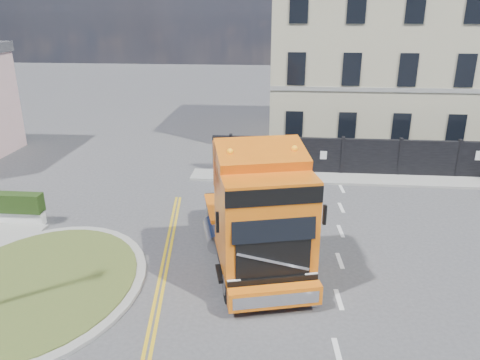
# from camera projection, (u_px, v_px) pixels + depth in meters

# --- Properties ---
(ground) EXTENTS (120.00, 120.00, 0.00)m
(ground) POSITION_uv_depth(u_px,v_px,m) (258.00, 252.00, 17.34)
(ground) COLOR #424244
(ground) RESTS_ON ground
(traffic_island) EXTENTS (6.80, 6.80, 0.17)m
(traffic_island) POSITION_uv_depth(u_px,v_px,m) (37.00, 285.00, 15.11)
(traffic_island) COLOR gray
(traffic_island) RESTS_ON ground
(hoarding_fence) EXTENTS (18.80, 0.25, 2.00)m
(hoarding_fence) POSITION_uv_depth(u_px,v_px,m) (391.00, 158.00, 24.84)
(hoarding_fence) COLOR black
(hoarding_fence) RESTS_ON ground
(georgian_building) EXTENTS (12.30, 10.30, 12.80)m
(georgian_building) POSITION_uv_depth(u_px,v_px,m) (366.00, 53.00, 30.24)
(georgian_building) COLOR #BDB696
(georgian_building) RESTS_ON ground
(pavement_far) EXTENTS (20.00, 1.60, 0.12)m
(pavement_far) POSITION_uv_depth(u_px,v_px,m) (381.00, 180.00, 24.37)
(pavement_far) COLOR gray
(pavement_far) RESTS_ON ground
(truck) EXTENTS (4.50, 7.85, 4.44)m
(truck) POSITION_uv_depth(u_px,v_px,m) (259.00, 218.00, 15.41)
(truck) COLOR black
(truck) RESTS_ON ground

